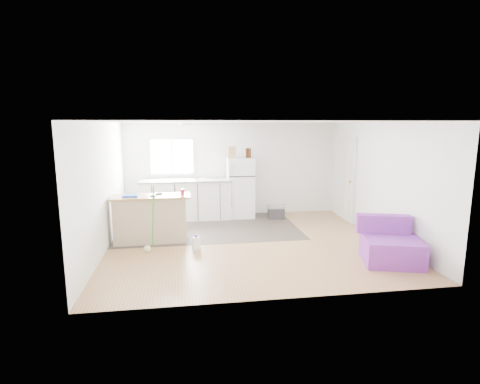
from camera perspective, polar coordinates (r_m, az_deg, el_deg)
name	(u,v)px	position (r m, az deg, el deg)	size (l,w,h in m)	color
room	(249,184)	(7.33, 1.43, 1.21)	(5.51, 5.01, 2.41)	olive
vinyl_zone	(209,227)	(8.72, -4.77, -5.41)	(4.05, 2.50, 0.00)	#302A24
window	(172,157)	(9.65, -10.33, 5.33)	(1.18, 0.06, 0.98)	white
interior_door	(346,179)	(9.65, 15.90, 1.91)	(0.11, 0.92, 2.10)	white
ceiling_fixture	(186,124)	(8.33, -8.31, 10.21)	(0.30, 0.30, 0.07)	white
kitchen_cabinets	(186,199)	(9.46, -8.17, -1.07)	(2.25, 0.71, 1.29)	white
peninsula	(151,219)	(7.77, -13.47, -3.95)	(1.56, 0.62, 0.95)	tan
refrigerator	(240,188)	(9.54, 0.02, 0.65)	(0.67, 0.64, 1.52)	white
cooler	(276,212)	(9.53, 5.52, -3.05)	(0.45, 0.33, 0.33)	#2D2C2F
purple_seat	(390,246)	(7.04, 21.91, -7.63)	(1.14, 1.11, 0.77)	purple
cleaner_jug	(196,243)	(7.22, -6.68, -7.76)	(0.16, 0.14, 0.29)	white
mop	(149,240)	(7.25, -13.69, -7.05)	(0.25, 0.35, 1.27)	green
red_cup	(182,192)	(7.63, -8.77, 0.03)	(0.08, 0.08, 0.12)	red
blue_tray	(131,196)	(7.65, -16.33, -0.56)	(0.30, 0.22, 0.04)	#133DB2
tool_a	(159,194)	(7.75, -12.27, -0.26)	(0.14, 0.05, 0.03)	black
tool_b	(153,196)	(7.56, -13.11, -0.58)	(0.10, 0.04, 0.03)	black
cardboard_box	(232,152)	(9.35, -1.28, 6.06)	(0.20, 0.10, 0.30)	tan
bottle_left	(250,153)	(9.38, 1.49, 5.92)	(0.07, 0.07, 0.25)	#371B0A
bottle_right	(247,153)	(9.44, 1.07, 5.95)	(0.07, 0.07, 0.25)	#371B0A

